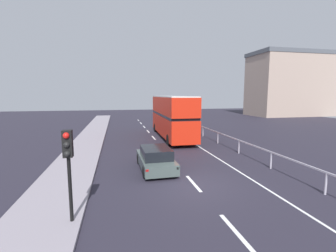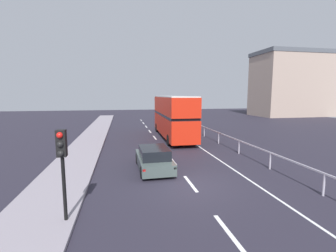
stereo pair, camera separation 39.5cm
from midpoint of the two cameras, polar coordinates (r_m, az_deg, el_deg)
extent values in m
cube|color=#262330|center=(12.18, 6.54, -14.08)|extent=(74.47, 120.00, 0.10)
cube|color=gray|center=(11.97, -25.13, -14.55)|extent=(2.80, 80.00, 0.14)
cube|color=silver|center=(8.63, 15.91, -23.62)|extent=(0.16, 2.21, 0.01)
cube|color=silver|center=(12.24, 6.42, -13.70)|extent=(0.16, 2.21, 0.01)
cube|color=silver|center=(16.20, 1.75, -8.30)|extent=(0.16, 2.21, 0.01)
cube|color=silver|center=(20.31, -0.99, -5.02)|extent=(0.16, 2.21, 0.01)
cube|color=silver|center=(24.50, -2.79, -2.85)|extent=(0.16, 2.21, 0.01)
cube|color=silver|center=(28.73, -4.05, -1.31)|extent=(0.16, 2.21, 0.01)
cube|color=silver|center=(32.98, -4.99, -0.17)|extent=(0.16, 2.21, 0.01)
cube|color=silver|center=(37.25, -5.72, 0.71)|extent=(0.16, 2.21, 0.01)
cube|color=silver|center=(41.54, -6.29, 1.41)|extent=(0.16, 2.21, 0.01)
cube|color=silver|center=(21.33, 7.33, -4.47)|extent=(0.12, 46.00, 0.01)
cube|color=#B1AAB9|center=(21.93, 12.75, -1.60)|extent=(0.08, 42.00, 0.08)
cylinder|color=#B1AAB9|center=(12.76, 34.42, -11.74)|extent=(0.10, 0.10, 1.01)
cylinder|color=#B1AAB9|center=(15.52, 24.27, -7.78)|extent=(0.10, 0.10, 1.01)
cylinder|color=#B1AAB9|center=(18.66, 17.46, -4.94)|extent=(0.10, 0.10, 1.01)
cylinder|color=#B1AAB9|center=(22.01, 12.71, -2.90)|extent=(0.10, 0.10, 1.01)
cylinder|color=#B1AAB9|center=(25.49, 9.25, -1.39)|extent=(0.10, 0.10, 1.01)
cylinder|color=#B1AAB9|center=(29.06, 6.63, -0.24)|extent=(0.10, 0.10, 1.01)
cylinder|color=#B1AAB9|center=(32.69, 4.59, 0.65)|extent=(0.10, 0.10, 1.01)
cylinder|color=#B1AAB9|center=(36.35, 2.96, 1.37)|extent=(0.10, 0.10, 1.01)
cylinder|color=#B1AAB9|center=(40.05, 1.62, 1.95)|extent=(0.10, 0.10, 1.01)
cube|color=tan|center=(58.12, 29.63, 8.40)|extent=(19.46, 8.62, 12.51)
cube|color=#4F545B|center=(58.71, 30.07, 14.89)|extent=(19.85, 8.79, 0.80)
cube|color=red|center=(24.41, 1.69, 0.26)|extent=(2.68, 11.12, 1.95)
cube|color=black|center=(24.30, 1.70, 2.82)|extent=(2.69, 10.68, 0.24)
cube|color=red|center=(24.24, 1.71, 5.07)|extent=(2.68, 11.12, 1.66)
cube|color=silver|center=(24.21, 1.72, 7.15)|extent=(2.62, 10.90, 0.10)
cube|color=black|center=(29.79, -0.49, 1.78)|extent=(2.23, 0.08, 1.37)
cube|color=yellow|center=(29.64, -0.49, 6.33)|extent=(1.49, 0.07, 0.28)
cylinder|color=black|center=(28.37, -2.28, -0.40)|extent=(0.30, 1.00, 1.00)
cylinder|color=black|center=(28.77, 2.21, -0.28)|extent=(0.30, 1.00, 1.00)
cylinder|color=black|center=(20.51, 0.82, -3.48)|extent=(0.30, 1.00, 1.00)
cylinder|color=black|center=(21.05, 6.92, -3.25)|extent=(0.30, 1.00, 1.00)
cube|color=#424F4C|center=(14.24, -2.70, -8.55)|extent=(1.92, 4.20, 0.60)
cube|color=black|center=(13.89, -2.57, -6.44)|extent=(1.66, 2.33, 0.58)
cube|color=red|center=(12.14, -4.91, -10.70)|extent=(0.16, 0.06, 0.12)
cube|color=red|center=(12.44, 2.69, -10.22)|extent=(0.16, 0.06, 0.12)
cylinder|color=black|center=(15.50, -6.65, -7.87)|extent=(0.21, 0.64, 0.64)
cylinder|color=black|center=(15.74, -0.53, -7.58)|extent=(0.21, 0.64, 0.64)
cylinder|color=black|center=(12.87, -5.38, -11.11)|extent=(0.21, 0.64, 0.64)
cylinder|color=black|center=(13.16, 2.00, -10.65)|extent=(0.21, 0.64, 0.64)
cylinder|color=black|center=(8.77, -22.86, -11.11)|extent=(0.12, 0.12, 3.15)
cube|color=black|center=(8.48, -23.25, -3.87)|extent=(0.30, 0.30, 0.90)
sphere|color=red|center=(8.27, -23.61, -2.06)|extent=(0.20, 0.20, 0.20)
sphere|color=black|center=(8.32, -23.50, -4.10)|extent=(0.20, 0.20, 0.20)
sphere|color=black|center=(8.38, -23.39, -6.11)|extent=(0.20, 0.20, 0.20)
camera|label=1|loc=(0.20, -89.40, 0.08)|focal=25.08mm
camera|label=2|loc=(0.20, 90.60, -0.08)|focal=25.08mm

